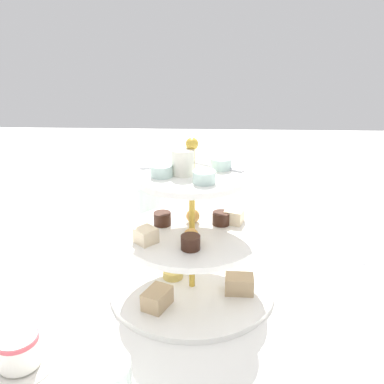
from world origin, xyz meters
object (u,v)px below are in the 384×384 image
Objects in this scene: teacup_with_saucer at (18,352)px; butter_knife_right at (13,275)px; tiered_serving_stand at (192,245)px; water_glass_tall_right at (151,197)px; butter_knife_left at (332,245)px.

butter_knife_right is at bearing -65.04° from teacup_with_saucer.
water_glass_tall_right is (0.10, -0.26, -0.02)m from tiered_serving_stand.
water_glass_tall_right is at bearing -105.20° from teacup_with_saucer.
butter_knife_right is at bearing 73.23° from butter_knife_left.
tiered_serving_stand is at bearing 93.14° from butter_knife_right.
water_glass_tall_right is 0.80× the size of butter_knife_right.
tiered_serving_stand is at bearing 111.26° from water_glass_tall_right.
butter_knife_left is 1.00× the size of butter_knife_right.
teacup_with_saucer is at bearing 95.89° from butter_knife_left.
water_glass_tall_right reaches higher than butter_knife_left.
tiered_serving_stand reaches higher than teacup_with_saucer.
teacup_with_saucer is (0.23, 0.19, -0.06)m from tiered_serving_stand.
butter_knife_left is (-0.39, 0.09, -0.07)m from water_glass_tall_right.
tiered_serving_stand reaches higher than butter_knife_right.
butter_knife_right is (0.23, 0.23, -0.07)m from water_glass_tall_right.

